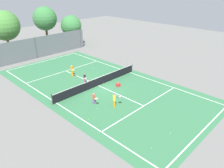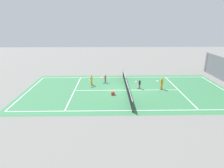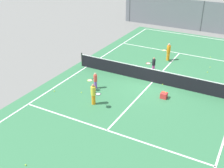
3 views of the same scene
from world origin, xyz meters
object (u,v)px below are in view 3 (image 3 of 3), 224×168
(player_2, at_px, (95,80))
(tennis_ball_1, at_px, (163,84))
(player_1, at_px, (168,52))
(player_3, at_px, (94,94))
(tennis_ball_5, at_px, (207,72))
(tennis_ball_8, at_px, (210,67))
(ball_crate, at_px, (164,95))
(tennis_ball_10, at_px, (81,92))
(tennis_ball_3, at_px, (100,63))
(player_0, at_px, (153,64))
(tennis_ball_2, at_px, (210,57))
(tennis_ball_4, at_px, (54,91))
(tennis_ball_9, at_px, (220,95))
(tennis_ball_0, at_px, (26,165))

(player_2, xyz_separation_m, tennis_ball_1, (3.78, 2.67, -0.56))
(player_1, xyz_separation_m, player_3, (-1.63, -8.85, -0.04))
(tennis_ball_5, xyz_separation_m, tennis_ball_8, (-0.02, 1.05, 0.00))
(player_2, distance_m, ball_crate, 4.58)
(tennis_ball_5, distance_m, tennis_ball_10, 9.67)
(tennis_ball_3, xyz_separation_m, tennis_ball_8, (7.93, 3.38, 0.00))
(player_0, relative_size, ball_crate, 2.72)
(player_2, bearing_deg, tennis_ball_1, 35.20)
(player_1, bearing_deg, player_3, -100.42)
(tennis_ball_8, bearing_deg, tennis_ball_1, -116.22)
(tennis_ball_2, bearing_deg, tennis_ball_10, -120.30)
(tennis_ball_2, bearing_deg, tennis_ball_8, -79.04)
(tennis_ball_8, bearing_deg, tennis_ball_10, -128.27)
(tennis_ball_2, relative_size, tennis_ball_3, 1.00)
(player_1, distance_m, tennis_ball_2, 3.84)
(player_1, xyz_separation_m, tennis_ball_5, (3.42, -0.89, -0.71))
(player_1, height_order, tennis_ball_5, player_1)
(player_0, height_order, tennis_ball_8, player_0)
(tennis_ball_4, bearing_deg, player_3, -1.89)
(tennis_ball_5, bearing_deg, player_2, -134.37)
(tennis_ball_4, distance_m, tennis_ball_9, 10.68)
(tennis_ball_8, distance_m, tennis_ball_10, 10.45)
(player_1, bearing_deg, tennis_ball_4, -118.51)
(tennis_ball_10, bearing_deg, player_0, 61.78)
(ball_crate, xyz_separation_m, tennis_ball_1, (-0.68, 1.69, -0.15))
(tennis_ball_1, bearing_deg, player_0, 129.48)
(tennis_ball_5, bearing_deg, tennis_ball_1, -122.80)
(tennis_ball_1, height_order, tennis_ball_5, same)
(tennis_ball_3, bearing_deg, tennis_ball_4, -92.27)
(tennis_ball_4, bearing_deg, tennis_ball_5, 43.89)
(player_2, distance_m, tennis_ball_5, 8.67)
(player_0, distance_m, tennis_ball_0, 12.09)
(player_1, distance_m, tennis_ball_3, 5.61)
(ball_crate, height_order, tennis_ball_8, ball_crate)
(player_0, distance_m, ball_crate, 3.96)
(tennis_ball_1, xyz_separation_m, tennis_ball_2, (1.83, 6.72, 0.00))
(tennis_ball_2, height_order, tennis_ball_3, same)
(player_0, bearing_deg, tennis_ball_2, 57.60)
(tennis_ball_1, relative_size, tennis_ball_4, 1.00)
(player_0, distance_m, tennis_ball_3, 4.38)
(tennis_ball_4, relative_size, tennis_ball_5, 1.00)
(player_2, distance_m, tennis_ball_0, 7.78)
(tennis_ball_2, xyz_separation_m, tennis_ball_3, (-7.51, -5.54, 0.00))
(tennis_ball_9, height_order, tennis_ball_10, same)
(tennis_ball_8, bearing_deg, player_1, -177.41)
(player_2, bearing_deg, tennis_ball_9, 21.54)
(player_1, height_order, tennis_ball_1, player_1)
(player_0, bearing_deg, tennis_ball_0, -96.01)
(player_1, xyz_separation_m, tennis_ball_1, (1.15, -4.40, -0.71))
(tennis_ball_2, xyz_separation_m, tennis_ball_5, (0.44, -3.20, 0.00))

